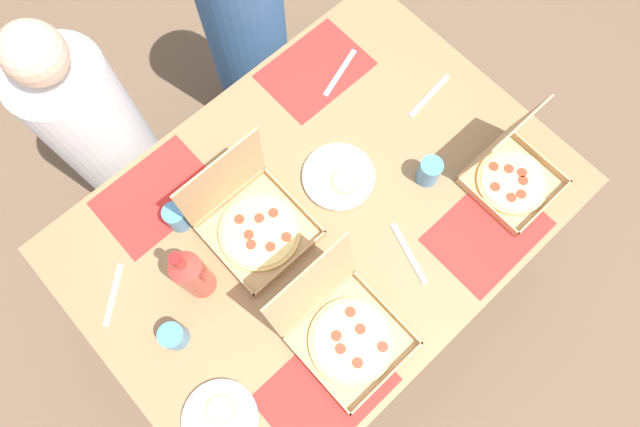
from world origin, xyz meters
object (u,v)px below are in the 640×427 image
(pizza_box_corner_left, at_px, (343,330))
(diner_right_seat, at_px, (248,39))
(pizza_box_center, at_px, (252,220))
(pizza_box_corner_right, at_px, (510,173))
(cup_clear_left, at_px, (174,337))
(diner_left_seat, at_px, (109,143))
(cup_dark, at_px, (429,171))
(cup_red, at_px, (177,217))
(plate_near_left, at_px, (220,418))
(plate_near_right, at_px, (339,177))
(soda_bottle, at_px, (192,274))

(pizza_box_corner_left, distance_m, diner_right_seat, 1.28)
(pizza_box_center, relative_size, pizza_box_corner_right, 1.13)
(pizza_box_center, xyz_separation_m, cup_clear_left, (-0.39, -0.11, -0.01))
(diner_left_seat, bearing_deg, cup_dark, -54.38)
(pizza_box_corner_left, bearing_deg, pizza_box_corner_right, -0.17)
(cup_red, bearing_deg, pizza_box_corner_right, -34.45)
(pizza_box_corner_left, bearing_deg, pizza_box_center, 87.28)
(diner_left_seat, bearing_deg, plate_near_left, -104.16)
(pizza_box_corner_right, bearing_deg, pizza_box_corner_left, 179.83)
(cup_clear_left, relative_size, diner_right_seat, 0.07)
(cup_red, height_order, diner_left_seat, diner_left_seat)
(pizza_box_corner_right, height_order, plate_near_left, pizza_box_corner_right)
(pizza_box_center, relative_size, cup_dark, 3.28)
(plate_near_right, relative_size, soda_bottle, 0.73)
(diner_right_seat, bearing_deg, plate_near_right, -105.98)
(plate_near_left, bearing_deg, cup_clear_left, 79.74)
(soda_bottle, bearing_deg, cup_clear_left, -152.49)
(cup_dark, bearing_deg, cup_red, 148.33)
(soda_bottle, relative_size, diner_right_seat, 0.27)
(pizza_box_center, distance_m, pizza_box_corner_left, 0.43)
(pizza_box_corner_right, height_order, cup_clear_left, pizza_box_corner_right)
(cup_dark, relative_size, cup_red, 1.03)
(cup_clear_left, bearing_deg, cup_dark, -8.79)
(pizza_box_corner_right, bearing_deg, plate_near_left, 176.94)
(cup_clear_left, bearing_deg, plate_near_right, 4.05)
(soda_bottle, height_order, diner_left_seat, diner_left_seat)
(cup_dark, bearing_deg, diner_right_seat, 89.48)
(pizza_box_center, distance_m, diner_right_seat, 0.92)
(pizza_box_corner_right, bearing_deg, diner_right_seat, 98.98)
(soda_bottle, distance_m, cup_clear_left, 0.19)
(pizza_box_corner_left, distance_m, cup_dark, 0.56)
(pizza_box_corner_left, xyz_separation_m, diner_left_seat, (-0.15, 1.13, -0.28))
(pizza_box_center, distance_m, soda_bottle, 0.25)
(pizza_box_corner_left, relative_size, cup_red, 3.47)
(soda_bottle, bearing_deg, plate_near_left, -120.85)
(pizza_box_corner_right, height_order, diner_right_seat, diner_right_seat)
(plate_near_left, xyz_separation_m, cup_dark, (0.95, 0.11, 0.04))
(cup_dark, bearing_deg, soda_bottle, 163.69)
(pizza_box_center, relative_size, soda_bottle, 1.02)
(pizza_box_corner_right, distance_m, cup_dark, 0.26)
(plate_near_left, relative_size, cup_clear_left, 2.49)
(pizza_box_corner_right, relative_size, cup_clear_left, 3.39)
(soda_bottle, height_order, diner_right_seat, diner_right_seat)
(pizza_box_center, bearing_deg, cup_dark, -26.27)
(pizza_box_corner_left, relative_size, plate_near_right, 1.43)
(diner_right_seat, bearing_deg, pizza_box_corner_left, -115.85)
(plate_near_left, height_order, cup_dark, cup_dark)
(cup_red, bearing_deg, pizza_box_center, -45.27)
(soda_bottle, distance_m, diner_left_seat, 0.82)
(plate_near_right, distance_m, diner_left_seat, 0.93)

